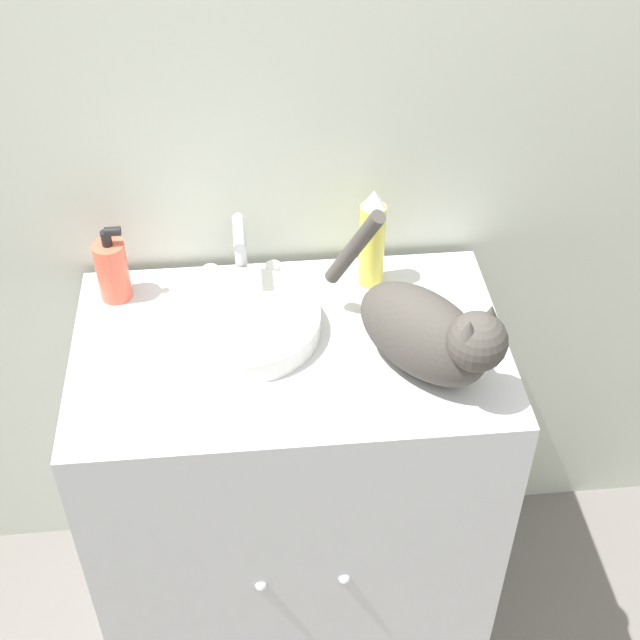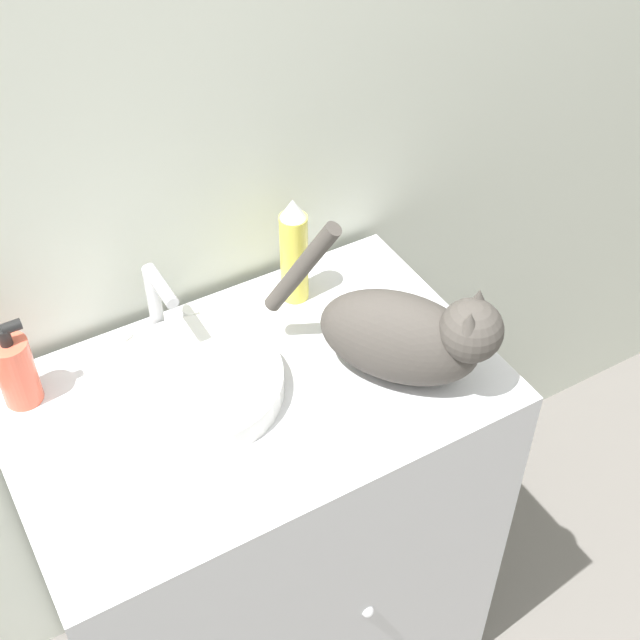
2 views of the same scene
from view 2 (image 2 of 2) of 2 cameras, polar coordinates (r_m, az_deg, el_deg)
name	(u,v)px [view 2 (image 2 of 2)]	position (r m, az deg, el deg)	size (l,w,h in m)	color
wall_back	(155,107)	(1.46, -10.54, 13.28)	(6.00, 0.05, 2.50)	silver
vanity_cabinet	(264,540)	(1.82, -3.58, -13.85)	(0.81, 0.52, 0.87)	silver
sink_basin	(196,384)	(1.46, -7.93, -4.07)	(0.29, 0.29, 0.04)	white
faucet	(158,308)	(1.53, -10.36, 0.75)	(0.16, 0.12, 0.16)	silver
cat	(408,334)	(1.44, 5.64, -0.92)	(0.30, 0.35, 0.28)	#47423D
soap_bottle	(16,370)	(1.49, -18.89, -3.05)	(0.06, 0.06, 0.16)	#EF6047
spray_bottle	(294,251)	(1.57, -1.68, 4.42)	(0.05, 0.05, 0.21)	#EADB4C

